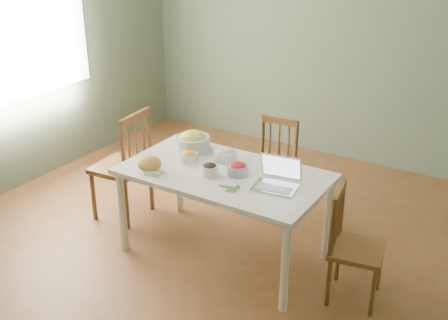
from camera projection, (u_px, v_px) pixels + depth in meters
The scene contains 18 objects.
floor at pixel (224, 258), 4.53m from camera, with size 5.00×5.00×0.00m, color brown.
wall_back at pixel (348, 40), 5.92m from camera, with size 5.00×0.00×2.70m, color #5B6757.
window_left at pixel (24, 36), 5.35m from camera, with size 0.04×1.60×1.20m, color white.
dining_table at pixel (224, 214), 4.45m from camera, with size 1.60×0.90×0.75m, color white, non-canonical shape.
chair_far at pixel (271, 169), 5.06m from camera, with size 0.39×0.37×0.89m, color #4F2E1A, non-canonical shape.
chair_left at pixel (121, 164), 4.99m from camera, with size 0.45×0.43×1.03m, color #4F2E1A, non-canonical shape.
chair_right at pixel (358, 247), 3.90m from camera, with size 0.38×0.36×0.86m, color #4F2E1A, non-canonical shape.
bread_boule at pixel (149, 163), 4.29m from camera, with size 0.18×0.18×0.12m, color gold.
butter_stick at pixel (152, 174), 4.23m from camera, with size 0.12×0.03×0.03m, color #F0E5C2.
bowl_squash at pixel (193, 141), 4.66m from camera, with size 0.29×0.29×0.17m, color #DDBC4D, non-canonical shape.
bowl_carrot at pixel (189, 156), 4.46m from camera, with size 0.15×0.15×0.08m, color orange, non-canonical shape.
bowl_onion at pixel (225, 154), 4.48m from camera, with size 0.19×0.19×0.10m, color white, non-canonical shape.
bowl_mushroom at pixel (209, 169), 4.24m from camera, with size 0.14×0.14×0.09m, color black, non-canonical shape.
bowl_redpep at pixel (238, 169), 4.24m from camera, with size 0.16×0.16×0.10m, color #B4250F, non-canonical shape.
bowl_broccoli at pixel (273, 166), 4.30m from camera, with size 0.13×0.13×0.08m, color black, non-canonical shape.
flatbread at pixel (276, 164), 4.41m from camera, with size 0.22×0.22×0.02m, color tan.
basil_bunch at pixel (229, 187), 4.04m from camera, with size 0.19×0.19×0.02m, color #1F5514, non-canonical shape.
laptop at pixel (275, 175), 3.99m from camera, with size 0.31×0.28×0.21m, color silver, non-canonical shape.
Camera 1 is at (2.02, -3.24, 2.58)m, focal length 44.32 mm.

